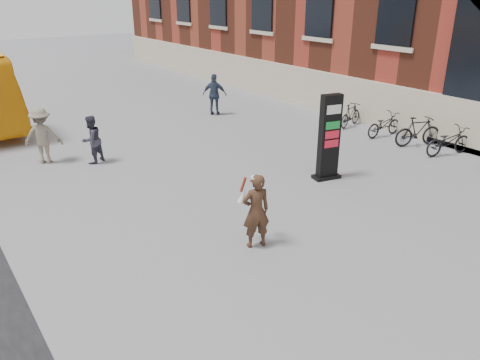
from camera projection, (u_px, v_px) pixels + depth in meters
ground at (259, 234)px, 10.86m from camera, size 100.00×100.00×0.00m
info_pylon at (329, 138)px, 13.53m from camera, size 0.88×0.58×2.53m
woman at (256, 210)px, 10.04m from camera, size 0.76×0.72×1.70m
pedestrian_a at (92, 140)px, 14.96m from camera, size 0.94×0.87×1.56m
pedestrian_b at (43, 136)px, 14.93m from camera, size 1.35×1.16×1.81m
pedestrian_c at (215, 95)px, 20.63m from camera, size 1.08×1.05×1.81m
bike_4 at (448, 141)px, 15.79m from camera, size 1.95×1.06×0.97m
bike_5 at (418, 131)px, 16.66m from camera, size 1.85×1.14×1.07m
bike_6 at (384, 125)px, 17.81m from camera, size 1.74×0.67×0.90m
bike_7 at (351, 115)px, 19.05m from camera, size 1.64×0.84×0.95m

